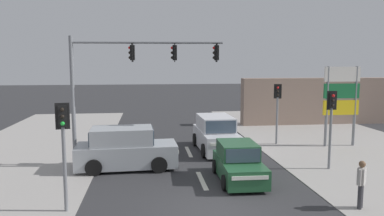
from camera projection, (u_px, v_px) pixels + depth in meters
ground_plane at (215, 209)px, 12.38m from camera, size 140.00×140.00×0.00m
lane_dash_mid at (202, 180)px, 15.33m from camera, size 0.20×2.40×0.01m
lane_dash_far at (189, 152)px, 20.26m from camera, size 0.20×2.40×0.01m
traffic_signal_mast at (125, 73)px, 16.91m from camera, size 6.88×0.74×6.00m
pedestal_signal_right_kerb at (331, 117)px, 16.66m from camera, size 0.44×0.29×3.56m
pedestal_signal_left_kerb at (63, 139)px, 11.86m from camera, size 0.44×0.30×3.56m
pedestal_signal_far_median at (277, 104)px, 21.81m from camera, size 0.44×0.31×3.56m
shopping_plaza_sign at (341, 95)px, 21.25m from camera, size 2.10×0.16×4.60m
shopfront_wall_far at (317, 101)px, 29.22m from camera, size 12.00×1.00×3.60m
hatchback_oncoming_near at (238, 163)px, 15.35m from camera, size 1.84×3.67×1.53m
suv_crossing_left at (216, 135)px, 20.45m from camera, size 2.18×4.59×1.90m
suv_receding_far at (126, 150)px, 16.97m from camera, size 4.61×2.21×1.90m
pedestrian_at_kerb at (361, 182)px, 12.28m from camera, size 0.41×0.43×1.63m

